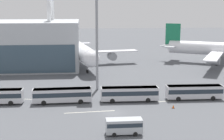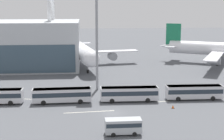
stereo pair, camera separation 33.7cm
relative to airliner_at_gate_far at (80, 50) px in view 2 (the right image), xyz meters
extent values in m
plane|color=#515459|center=(6.37, -49.84, -5.07)|extent=(440.00, 440.00, 0.00)
torus|color=white|center=(-8.89, -0.92, 12.62)|extent=(1.10, 14.39, 14.39)
cylinder|color=white|center=(0.21, -1.21, 0.09)|extent=(10.67, 34.05, 4.86)
sphere|color=white|center=(3.16, -17.81, 0.09)|extent=(4.76, 4.76, 4.76)
cone|color=white|center=(-2.73, 15.39, 0.09)|extent=(5.84, 8.09, 4.62)
cube|color=white|center=(-0.14, 0.82, -0.76)|extent=(39.38, 10.50, 0.35)
cylinder|color=gray|center=(10.70, 2.74, -2.39)|extent=(3.28, 3.69, 2.75)
cylinder|color=gray|center=(-10.99, -1.11, -2.39)|extent=(3.28, 3.69, 2.75)
cube|color=#1E4799|center=(-2.59, 14.58, 4.52)|extent=(1.30, 5.17, 7.41)
cube|color=white|center=(-2.59, 14.58, 0.57)|extent=(13.00, 5.36, 0.28)
cylinder|color=gray|center=(2.19, -12.34, -2.46)|extent=(0.36, 0.36, 4.12)
cylinder|color=black|center=(2.19, -12.34, -4.52)|extent=(0.64, 1.16, 1.10)
cylinder|color=gray|center=(2.97, 1.37, -2.46)|extent=(0.36, 0.36, 4.12)
cylinder|color=black|center=(2.97, 1.37, -4.52)|extent=(0.64, 1.16, 1.10)
cylinder|color=gray|center=(-3.26, 0.26, -2.46)|extent=(0.36, 0.36, 4.12)
cylinder|color=black|center=(-3.26, 0.26, -4.52)|extent=(0.64, 1.16, 1.10)
cone|color=white|center=(31.63, 6.86, 0.15)|extent=(9.22, 7.54, 4.19)
cube|color=white|center=(46.16, -0.82, -0.62)|extent=(24.34, 41.45, 0.35)
cylinder|color=gray|center=(52.03, 10.29, -2.00)|extent=(4.42, 3.78, 2.26)
cylinder|color=gray|center=(40.29, -11.92, -2.00)|extent=(4.42, 3.78, 2.26)
cube|color=#19724C|center=(32.44, 6.44, 4.51)|extent=(4.77, 2.77, 7.40)
cube|color=white|center=(32.44, 6.44, 0.59)|extent=(8.19, 11.63, 0.28)
cylinder|color=gray|center=(47.50, 1.72, -2.41)|extent=(0.36, 0.36, 4.22)
cylinder|color=black|center=(47.50, 1.72, -4.52)|extent=(1.18, 0.91, 1.10)
cylinder|color=gray|center=(44.82, -3.35, -2.41)|extent=(0.36, 0.36, 4.22)
cylinder|color=black|center=(44.82, -3.35, -4.52)|extent=(1.18, 0.91, 1.10)
cylinder|color=black|center=(-13.68, -41.09, -4.57)|extent=(1.00, 0.31, 1.00)
cylinder|color=black|center=(-13.69, -43.43, -4.57)|extent=(1.00, 0.31, 1.00)
cube|color=silver|center=(-3.46, -42.54, -3.36)|extent=(12.03, 3.01, 2.66)
cube|color=#232D38|center=(-3.46, -42.54, -3.10)|extent=(11.79, 3.03, 0.93)
cube|color=silver|center=(-3.46, -42.54, -2.10)|extent=(11.67, 2.92, 0.12)
cylinder|color=black|center=(0.19, -41.23, -4.57)|extent=(1.01, 0.34, 1.00)
cylinder|color=black|center=(0.28, -43.57, -4.57)|extent=(1.01, 0.34, 1.00)
cylinder|color=black|center=(-7.21, -41.52, -4.57)|extent=(1.01, 0.34, 1.00)
cylinder|color=black|center=(-7.11, -43.86, -4.57)|extent=(1.01, 0.34, 1.00)
cube|color=silver|center=(10.46, -42.57, -3.36)|extent=(11.97, 2.70, 2.66)
cube|color=#232D38|center=(10.46, -42.57, -3.10)|extent=(11.73, 2.73, 0.93)
cube|color=silver|center=(10.46, -42.57, -2.10)|extent=(11.61, 2.62, 0.12)
cylinder|color=black|center=(14.17, -41.44, -4.57)|extent=(1.00, 0.31, 1.00)
cylinder|color=black|center=(14.14, -43.79, -4.57)|extent=(1.00, 0.31, 1.00)
cylinder|color=black|center=(6.77, -41.34, -4.57)|extent=(1.00, 0.31, 1.00)
cylinder|color=black|center=(6.74, -43.69, -4.57)|extent=(1.00, 0.31, 1.00)
cube|color=silver|center=(24.38, -42.26, -3.36)|extent=(11.98, 2.76, 2.66)
cube|color=#232D38|center=(24.38, -42.26, -3.10)|extent=(11.74, 2.79, 0.93)
cube|color=silver|center=(24.38, -42.26, -2.10)|extent=(11.62, 2.68, 0.12)
cylinder|color=black|center=(28.10, -41.16, -4.57)|extent=(1.01, 0.32, 1.00)
cylinder|color=black|center=(28.06, -43.50, -4.57)|extent=(1.01, 0.32, 1.00)
cylinder|color=black|center=(20.70, -41.02, -4.57)|extent=(1.01, 0.32, 1.00)
cylinder|color=black|center=(20.66, -43.37, -4.57)|extent=(1.01, 0.32, 1.00)
cube|color=#B2B7BC|center=(7.09, -60.68, -3.67)|extent=(5.68, 2.14, 2.20)
cube|color=#232D38|center=(7.09, -60.68, -3.32)|extent=(5.51, 2.16, 0.66)
cylinder|color=black|center=(5.46, -61.68, -4.72)|extent=(0.70, 0.23, 0.70)
cylinder|color=black|center=(5.44, -59.71, -4.72)|extent=(0.70, 0.23, 0.70)
cylinder|color=black|center=(8.74, -61.65, -4.72)|extent=(0.70, 0.23, 0.70)
cylinder|color=black|center=(8.72, -59.68, -4.72)|extent=(0.70, 0.23, 0.70)
cylinder|color=gray|center=(4.19, -31.91, 8.43)|extent=(0.60, 0.60, 27.00)
cube|color=silver|center=(21.50, -42.56, -5.06)|extent=(10.51, 1.98, 0.01)
cube|color=silver|center=(-13.95, -38.39, -5.06)|extent=(8.71, 2.19, 0.01)
cube|color=silver|center=(1.97, -48.95, -5.06)|extent=(9.57, 1.08, 0.01)
cube|color=black|center=(18.33, -48.09, -5.05)|extent=(0.56, 0.56, 0.02)
cone|color=#EA5914|center=(18.33, -48.09, -4.68)|extent=(0.42, 0.42, 0.72)
camera|label=1|loc=(0.81, -111.11, 15.09)|focal=55.00mm
camera|label=2|loc=(1.14, -111.14, 15.09)|focal=55.00mm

